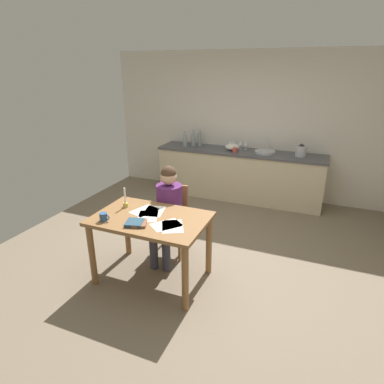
# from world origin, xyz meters

# --- Properties ---
(ground_plane) EXTENTS (5.20, 5.20, 0.04)m
(ground_plane) POSITION_xyz_m (0.00, 0.00, -0.02)
(ground_plane) COLOR #7A6B56
(wall_back) EXTENTS (5.20, 0.12, 2.60)m
(wall_back) POSITION_xyz_m (0.00, 2.60, 1.30)
(wall_back) COLOR silver
(wall_back) RESTS_ON ground
(kitchen_counter) EXTENTS (3.01, 0.64, 0.90)m
(kitchen_counter) POSITION_xyz_m (0.00, 2.24, 0.45)
(kitchen_counter) COLOR beige
(kitchen_counter) RESTS_ON ground
(dining_table) EXTENTS (1.24, 0.81, 0.78)m
(dining_table) POSITION_xyz_m (-0.26, -0.58, 0.66)
(dining_table) COLOR olive
(dining_table) RESTS_ON ground
(chair_at_table) EXTENTS (0.45, 0.45, 0.89)m
(chair_at_table) POSITION_xyz_m (-0.32, 0.07, 0.50)
(chair_at_table) COLOR olive
(chair_at_table) RESTS_ON ground
(person_seated) EXTENTS (0.37, 0.61, 1.19)m
(person_seated) POSITION_xyz_m (-0.31, -0.08, 0.68)
(person_seated) COLOR #592666
(person_seated) RESTS_ON ground
(coffee_mug) EXTENTS (0.12, 0.08, 0.09)m
(coffee_mug) POSITION_xyz_m (-0.67, -0.84, 0.82)
(coffee_mug) COLOR #33598C
(coffee_mug) RESTS_ON dining_table
(candlestick) EXTENTS (0.06, 0.06, 0.24)m
(candlestick) POSITION_xyz_m (-0.67, -0.44, 0.84)
(candlestick) COLOR gold
(candlestick) RESTS_ON dining_table
(book_magazine) EXTENTS (0.20, 0.22, 0.03)m
(book_magazine) POSITION_xyz_m (-0.28, -0.77, 0.79)
(book_magazine) COLOR brown
(book_magazine) RESTS_ON dining_table
(book_cookery) EXTENTS (0.22, 0.23, 0.03)m
(book_cookery) POSITION_xyz_m (-0.33, -0.79, 0.80)
(book_cookery) COLOR #28465A
(book_cookery) RESTS_ON dining_table
(paper_letter) EXTENTS (0.29, 0.35, 0.00)m
(paper_letter) POSITION_xyz_m (-0.41, -0.46, 0.78)
(paper_letter) COLOR white
(paper_letter) RESTS_ON dining_table
(paper_bill) EXTENTS (0.32, 0.36, 0.00)m
(paper_bill) POSITION_xyz_m (0.05, -0.68, 0.78)
(paper_bill) COLOR white
(paper_bill) RESTS_ON dining_table
(paper_envelope) EXTENTS (0.31, 0.35, 0.00)m
(paper_envelope) POSITION_xyz_m (-0.30, -0.57, 0.78)
(paper_envelope) COLOR white
(paper_envelope) RESTS_ON dining_table
(paper_receipt) EXTENTS (0.27, 0.34, 0.00)m
(paper_receipt) POSITION_xyz_m (-0.30, -0.43, 0.78)
(paper_receipt) COLOR white
(paper_receipt) RESTS_ON dining_table
(paper_notice) EXTENTS (0.35, 0.36, 0.00)m
(paper_notice) POSITION_xyz_m (-0.02, -0.68, 0.78)
(paper_notice) COLOR white
(paper_notice) RESTS_ON dining_table
(sink_unit) EXTENTS (0.36, 0.36, 0.24)m
(sink_unit) POSITION_xyz_m (0.44, 2.24, 0.92)
(sink_unit) COLOR #B2B7BC
(sink_unit) RESTS_ON kitchen_counter
(bottle_oil) EXTENTS (0.07, 0.07, 0.29)m
(bottle_oil) POSITION_xyz_m (-1.04, 2.15, 1.02)
(bottle_oil) COLOR #8C999E
(bottle_oil) RESTS_ON kitchen_counter
(bottle_vinegar) EXTENTS (0.08, 0.08, 0.31)m
(bottle_vinegar) POSITION_xyz_m (-0.92, 2.27, 1.03)
(bottle_vinegar) COLOR #8C999E
(bottle_vinegar) RESTS_ON kitchen_counter
(bottle_wine_red) EXTENTS (0.07, 0.07, 0.31)m
(bottle_wine_red) POSITION_xyz_m (-0.81, 2.33, 1.03)
(bottle_wine_red) COLOR #8C999E
(bottle_wine_red) RESTS_ON kitchen_counter
(mixing_bowl) EXTENTS (0.26, 0.26, 0.12)m
(mixing_bowl) POSITION_xyz_m (-0.15, 2.25, 0.96)
(mixing_bowl) COLOR white
(mixing_bowl) RESTS_ON kitchen_counter
(stovetop_kettle) EXTENTS (0.18, 0.18, 0.22)m
(stovetop_kettle) POSITION_xyz_m (1.04, 2.24, 1.00)
(stovetop_kettle) COLOR #B7BABF
(stovetop_kettle) RESTS_ON kitchen_counter
(wine_glass_near_sink) EXTENTS (0.07, 0.07, 0.15)m
(wine_glass_near_sink) POSITION_xyz_m (0.06, 2.39, 1.01)
(wine_glass_near_sink) COLOR silver
(wine_glass_near_sink) RESTS_ON kitchen_counter
(wine_glass_by_kettle) EXTENTS (0.07, 0.07, 0.15)m
(wine_glass_by_kettle) POSITION_xyz_m (-0.04, 2.39, 1.01)
(wine_glass_by_kettle) COLOR silver
(wine_glass_by_kettle) RESTS_ON kitchen_counter
(wine_glass_back_left) EXTENTS (0.07, 0.07, 0.15)m
(wine_glass_back_left) POSITION_xyz_m (-0.17, 2.39, 1.01)
(wine_glass_back_left) COLOR silver
(wine_glass_back_left) RESTS_ON kitchen_counter
(wine_glass_back_right) EXTENTS (0.07, 0.07, 0.15)m
(wine_glass_back_right) POSITION_xyz_m (-0.24, 2.39, 1.01)
(wine_glass_back_right) COLOR silver
(wine_glass_back_right) RESTS_ON kitchen_counter
(teacup_on_counter) EXTENTS (0.11, 0.07, 0.09)m
(teacup_on_counter) POSITION_xyz_m (-0.06, 2.09, 0.94)
(teacup_on_counter) COLOR #D84C3F
(teacup_on_counter) RESTS_ON kitchen_counter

